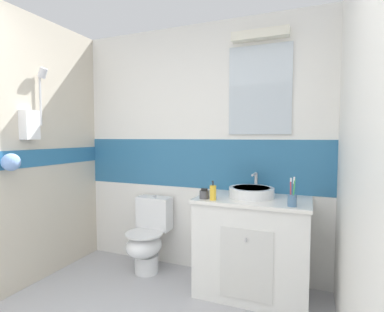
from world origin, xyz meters
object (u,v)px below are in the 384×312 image
at_px(toilet, 148,237).
at_px(sink_basin, 251,192).
at_px(hair_gel_jar, 204,194).
at_px(toothbrush_cup, 292,199).
at_px(soap_dispenser, 213,193).

bearing_deg(toilet, sink_basin, 0.62).
relative_size(sink_basin, hair_gel_jar, 5.00).
relative_size(sink_basin, toothbrush_cup, 1.92).
xyz_separation_m(sink_basin, hair_gel_jar, (-0.36, -0.23, -0.01)).
xyz_separation_m(sink_basin, soap_dispenser, (-0.27, -0.26, 0.02)).
xyz_separation_m(toothbrush_cup, soap_dispenser, (-0.63, -0.01, 0.00)).
distance_m(toilet, toothbrush_cup, 1.52).
xyz_separation_m(toilet, toothbrush_cup, (1.40, -0.23, 0.55)).
relative_size(sink_basin, toilet, 0.58).
xyz_separation_m(toothbrush_cup, hair_gel_jar, (-0.71, 0.01, -0.02)).
bearing_deg(toilet, toothbrush_cup, -9.50).
bearing_deg(sink_basin, toothbrush_cup, -34.75).
bearing_deg(sink_basin, toilet, -179.38).
bearing_deg(toothbrush_cup, sink_basin, 145.25).
relative_size(toothbrush_cup, hair_gel_jar, 2.61).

